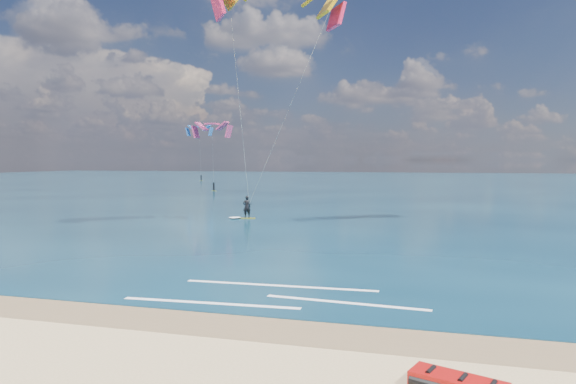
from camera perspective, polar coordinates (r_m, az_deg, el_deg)
name	(u,v)px	position (r m, az deg, el deg)	size (l,w,h in m)	color
ground	(365,211)	(52.32, 8.56, -2.13)	(320.00, 320.00, 0.00)	tan
wet_sand_strip	(231,325)	(16.66, -6.33, -14.49)	(320.00, 2.40, 0.01)	brown
sea	(398,183)	(116.00, 12.11, 0.95)	(320.00, 200.00, 0.04)	#092335
kitesurfer_main	(263,95)	(41.85, -2.81, 10.68)	(12.90, 9.33, 20.11)	yellow
shoreline_foam	(277,296)	(19.76, -1.26, -11.44)	(11.02, 3.66, 0.01)	white
distant_kites	(294,157)	(95.66, 0.72, 3.86)	(84.09, 39.66, 13.10)	#F74116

